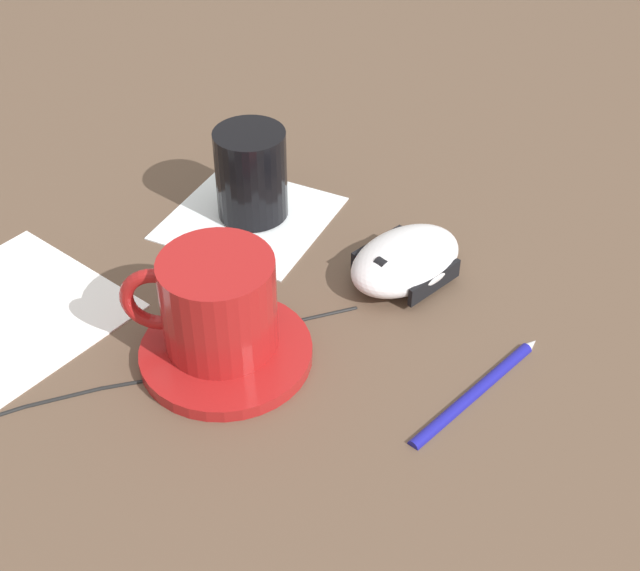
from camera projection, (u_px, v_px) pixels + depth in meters
The scene contains 9 objects.
ground_plane at pixel (289, 303), 0.70m from camera, with size 3.00×3.00×0.00m, color brown.
saucer at pixel (226, 353), 0.65m from camera, with size 0.13×0.13×0.01m, color maroon.
coffee_cup at pixel (219, 305), 0.63m from camera, with size 0.10×0.09×0.07m.
computer_mouse at pixel (405, 260), 0.71m from camera, with size 0.08×0.11×0.04m.
mouse_cable at pixel (170, 367), 0.64m from camera, with size 0.13×0.28×0.00m.
napkin_under_glass at pixel (250, 218), 0.78m from camera, with size 0.13×0.13×0.00m, color white.
drinking_glass at pixel (251, 174), 0.76m from camera, with size 0.06×0.06×0.08m, color black.
napkin_spare at pixel (6, 315), 0.69m from camera, with size 0.16×0.16×0.00m, color white.
pen at pixel (478, 387), 0.62m from camera, with size 0.02×0.14×0.01m.
Camera 1 is at (0.37, -0.38, 0.46)m, focal length 50.00 mm.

